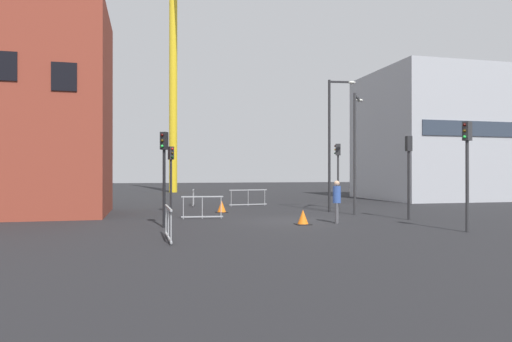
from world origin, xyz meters
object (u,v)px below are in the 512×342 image
(streetlamp_tall, at_px, (332,135))
(streetlamp_short, at_px, (356,141))
(traffic_light_near, at_px, (171,168))
(traffic_light_median, at_px, (409,163))
(traffic_cone_orange, at_px, (303,218))
(traffic_light_verge, at_px, (164,163))
(traffic_light_corner, at_px, (467,158))
(traffic_cone_by_barrier, at_px, (222,207))
(traffic_light_island, at_px, (338,165))
(construction_crane, at_px, (174,32))
(pedestrian_walking, at_px, (337,198))

(streetlamp_tall, height_order, streetlamp_short, streetlamp_tall)
(traffic_light_near, bearing_deg, traffic_light_median, -29.44)
(traffic_cone_orange, bearing_deg, traffic_light_verge, 177.21)
(traffic_light_corner, bearing_deg, streetlamp_tall, 98.65)
(traffic_cone_orange, height_order, traffic_cone_by_barrier, traffic_cone_by_barrier)
(traffic_light_island, xyz_separation_m, traffic_light_verge, (-10.64, -7.24, -0.09))
(streetlamp_tall, bearing_deg, traffic_light_corner, -81.35)
(construction_crane, relative_size, traffic_light_corner, 6.64)
(traffic_light_verge, bearing_deg, pedestrian_walking, -0.88)
(streetlamp_short, bearing_deg, traffic_light_corner, -84.35)
(traffic_light_median, xyz_separation_m, traffic_light_verge, (-11.18, -0.46, -0.05))
(streetlamp_tall, xyz_separation_m, traffic_cone_orange, (-3.64, -5.41, -3.99))
(traffic_light_verge, bearing_deg, traffic_light_near, 84.59)
(traffic_cone_orange, bearing_deg, traffic_light_near, 127.39)
(traffic_light_near, relative_size, traffic_light_corner, 0.88)
(pedestrian_walking, bearing_deg, traffic_cone_by_barrier, 122.04)
(traffic_light_island, distance_m, pedestrian_walking, 8.21)
(construction_crane, relative_size, traffic_light_island, 6.85)
(construction_crane, bearing_deg, pedestrian_walking, -81.30)
(traffic_light_verge, height_order, pedestrian_walking, traffic_light_verge)
(construction_crane, height_order, streetlamp_short, construction_crane)
(traffic_light_corner, bearing_deg, traffic_light_verge, 159.52)
(construction_crane, bearing_deg, traffic_light_verge, -94.10)
(traffic_light_near, distance_m, traffic_cone_by_barrier, 3.47)
(traffic_light_median, bearing_deg, traffic_light_near, 150.56)
(construction_crane, distance_m, traffic_light_island, 30.65)
(streetlamp_short, bearing_deg, pedestrian_walking, -125.97)
(traffic_cone_orange, bearing_deg, traffic_cone_by_barrier, 110.03)
(traffic_light_corner, bearing_deg, pedestrian_walking, 131.25)
(traffic_light_island, distance_m, traffic_cone_by_barrier, 7.73)
(traffic_light_near, bearing_deg, pedestrian_walking, -44.16)
(traffic_light_verge, bearing_deg, traffic_light_median, 2.33)
(traffic_light_verge, bearing_deg, construction_crane, 85.90)
(streetlamp_tall, height_order, traffic_cone_by_barrier, streetlamp_tall)
(pedestrian_walking, xyz_separation_m, traffic_cone_by_barrier, (-4.00, 6.39, -0.78))
(traffic_light_near, xyz_separation_m, pedestrian_walking, (6.73, -6.54, -1.35))
(streetlamp_tall, relative_size, traffic_cone_by_barrier, 11.24)
(traffic_light_median, height_order, traffic_light_verge, traffic_light_median)
(construction_crane, height_order, pedestrian_walking, construction_crane)
(streetlamp_short, xyz_separation_m, traffic_light_verge, (-10.02, -3.57, -1.27))
(streetlamp_short, relative_size, traffic_cone_by_barrier, 9.69)
(traffic_light_island, height_order, pedestrian_walking, traffic_light_island)
(construction_crane, height_order, traffic_light_median, construction_crane)
(traffic_light_median, height_order, pedestrian_walking, traffic_light_median)
(traffic_light_corner, xyz_separation_m, traffic_cone_by_barrier, (-7.43, 10.30, -2.42))
(traffic_light_near, height_order, traffic_light_island, traffic_light_island)
(construction_crane, height_order, traffic_light_near, construction_crane)
(construction_crane, distance_m, traffic_light_corner, 40.46)
(traffic_light_island, relative_size, traffic_cone_orange, 6.29)
(traffic_light_near, height_order, pedestrian_walking, traffic_light_near)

